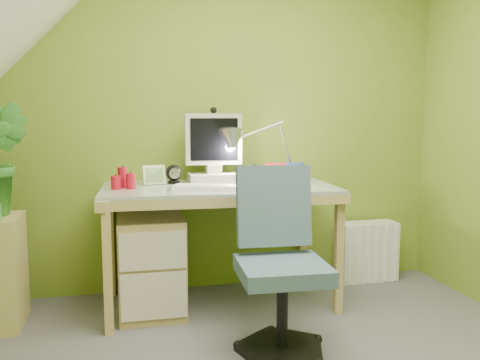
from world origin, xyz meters
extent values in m
cube|color=olive|center=(0.00, 1.60, 1.20)|extent=(3.20, 0.01, 2.40)
cube|color=white|center=(-0.17, 1.09, 0.80)|extent=(0.47, 0.27, 0.02)
cube|color=orange|center=(0.29, 1.09, 0.79)|extent=(0.24, 0.18, 0.01)
ellipsoid|color=white|center=(0.29, 1.09, 0.81)|extent=(0.12, 0.08, 0.04)
cylinder|color=#9C5116|center=(0.09, 1.15, 0.83)|extent=(0.08, 0.08, 0.09)
cube|color=red|center=(0.33, 1.35, 0.85)|extent=(0.14, 0.07, 0.12)
cube|color=navy|center=(0.47, 1.39, 0.85)|extent=(0.12, 0.10, 0.12)
cube|color=#C5E49C|center=(-0.49, 1.37, 0.85)|extent=(0.15, 0.05, 0.13)
cube|color=tan|center=(-1.40, 1.17, 0.33)|extent=(0.24, 0.38, 0.66)
cube|color=silver|center=(1.08, 1.46, 0.22)|extent=(0.45, 0.18, 0.44)
camera|label=1|loc=(-0.68, -1.95, 1.23)|focal=38.00mm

